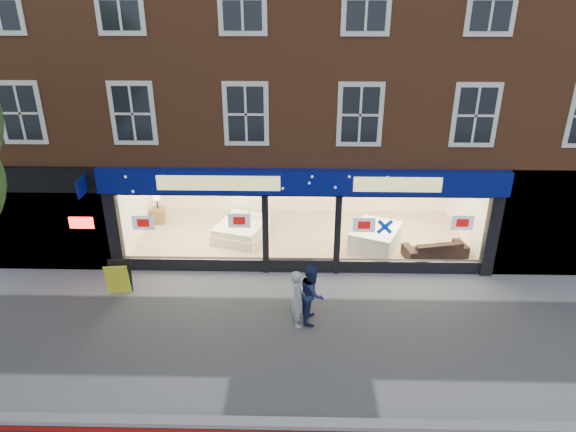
{
  "coord_description": "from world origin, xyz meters",
  "views": [
    {
      "loc": [
        -0.08,
        -10.38,
        7.94
      ],
      "look_at": [
        -0.38,
        2.5,
        2.08
      ],
      "focal_mm": 32.0,
      "sensor_mm": 36.0,
      "label": 1
    }
  ],
  "objects_px": {
    "mattress_stack": "(375,237)",
    "a_board": "(119,278)",
    "pedestrian_grey": "(297,298)",
    "display_bed": "(243,228)",
    "pedestrian_blue": "(312,293)",
    "sofa": "(435,248)"
  },
  "relations": [
    {
      "from": "sofa",
      "to": "pedestrian_blue",
      "type": "relative_size",
      "value": 1.23
    },
    {
      "from": "mattress_stack",
      "to": "sofa",
      "type": "relative_size",
      "value": 1.07
    },
    {
      "from": "a_board",
      "to": "pedestrian_grey",
      "type": "relative_size",
      "value": 0.63
    },
    {
      "from": "sofa",
      "to": "pedestrian_blue",
      "type": "height_order",
      "value": "pedestrian_blue"
    },
    {
      "from": "mattress_stack",
      "to": "sofa",
      "type": "height_order",
      "value": "mattress_stack"
    },
    {
      "from": "display_bed",
      "to": "mattress_stack",
      "type": "height_order",
      "value": "display_bed"
    },
    {
      "from": "sofa",
      "to": "pedestrian_grey",
      "type": "height_order",
      "value": "pedestrian_grey"
    },
    {
      "from": "mattress_stack",
      "to": "pedestrian_grey",
      "type": "bearing_deg",
      "value": -121.43
    },
    {
      "from": "pedestrian_grey",
      "to": "a_board",
      "type": "bearing_deg",
      "value": 64.15
    },
    {
      "from": "pedestrian_grey",
      "to": "pedestrian_blue",
      "type": "height_order",
      "value": "pedestrian_blue"
    },
    {
      "from": "pedestrian_blue",
      "to": "display_bed",
      "type": "bearing_deg",
      "value": 30.21
    },
    {
      "from": "display_bed",
      "to": "pedestrian_blue",
      "type": "xyz_separation_m",
      "value": [
        2.23,
        -4.58,
        0.39
      ]
    },
    {
      "from": "mattress_stack",
      "to": "a_board",
      "type": "xyz_separation_m",
      "value": [
        -7.47,
        -2.76,
        0.05
      ]
    },
    {
      "from": "display_bed",
      "to": "a_board",
      "type": "relative_size",
      "value": 2.34
    },
    {
      "from": "a_board",
      "to": "pedestrian_blue",
      "type": "distance_m",
      "value": 5.47
    },
    {
      "from": "mattress_stack",
      "to": "sofa",
      "type": "xyz_separation_m",
      "value": [
        1.78,
        -0.63,
        -0.05
      ]
    },
    {
      "from": "sofa",
      "to": "pedestrian_grey",
      "type": "xyz_separation_m",
      "value": [
        -4.29,
        -3.48,
        0.39
      ]
    },
    {
      "from": "mattress_stack",
      "to": "a_board",
      "type": "bearing_deg",
      "value": -159.7
    },
    {
      "from": "mattress_stack",
      "to": "pedestrian_grey",
      "type": "relative_size",
      "value": 1.36
    },
    {
      "from": "pedestrian_grey",
      "to": "pedestrian_blue",
      "type": "xyz_separation_m",
      "value": [
        0.37,
        0.2,
        0.02
      ]
    },
    {
      "from": "display_bed",
      "to": "a_board",
      "type": "distance_m",
      "value": 4.64
    },
    {
      "from": "sofa",
      "to": "a_board",
      "type": "xyz_separation_m",
      "value": [
        -9.26,
        -2.14,
        0.1
      ]
    }
  ]
}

